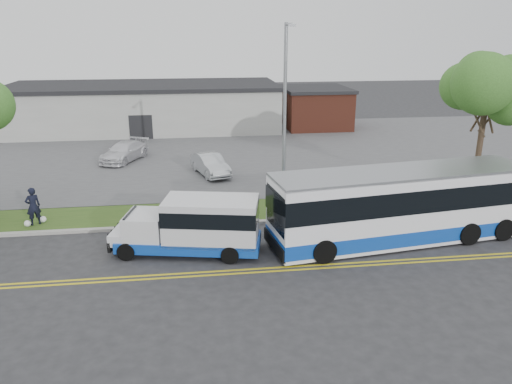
{
  "coord_description": "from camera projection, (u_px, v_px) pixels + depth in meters",
  "views": [
    {
      "loc": [
        -1.81,
        -21.97,
        9.28
      ],
      "look_at": [
        1.33,
        1.29,
        1.6
      ],
      "focal_mm": 35.0,
      "sensor_mm": 36.0,
      "label": 1
    }
  ],
  "objects": [
    {
      "name": "pedestrian",
      "position": [
        33.0,
        206.0,
        24.32
      ],
      "size": [
        0.83,
        0.73,
        1.91
      ],
      "primitive_type": "imported",
      "rotation": [
        0.0,
        0.0,
        3.64
      ],
      "color": "black",
      "rests_on": "verge"
    },
    {
      "name": "curb",
      "position": [
        230.0,
        223.0,
        24.82
      ],
      "size": [
        80.0,
        0.3,
        0.15
      ],
      "primitive_type": "cube",
      "color": "#9E9B93",
      "rests_on": "ground"
    },
    {
      "name": "lane_line_south",
      "position": [
        241.0,
        273.0,
        19.9
      ],
      "size": [
        70.0,
        0.12,
        0.01
      ],
      "primitive_type": "cube",
      "color": "gold",
      "rests_on": "ground"
    },
    {
      "name": "parked_car_b",
      "position": [
        124.0,
        152.0,
        36.37
      ],
      "size": [
        3.68,
        5.03,
        1.35
      ],
      "primitive_type": "imported",
      "rotation": [
        0.0,
        0.0,
        -0.43
      ],
      "color": "silver",
      "rests_on": "parking_lot"
    },
    {
      "name": "lane_line_north",
      "position": [
        240.0,
        270.0,
        20.18
      ],
      "size": [
        70.0,
        0.12,
        0.01
      ],
      "primitive_type": "cube",
      "color": "gold",
      "rests_on": "ground"
    },
    {
      "name": "parking_lot",
      "position": [
        213.0,
        151.0,
        39.81
      ],
      "size": [
        80.0,
        25.0,
        0.1
      ],
      "primitive_type": "cube",
      "color": "#4C4C4F",
      "rests_on": "ground"
    },
    {
      "name": "tree_east",
      "position": [
        488.0,
        90.0,
        26.49
      ],
      "size": [
        5.2,
        5.2,
        8.33
      ],
      "color": "#382A1E",
      "rests_on": "verge"
    },
    {
      "name": "grocery_bag_left",
      "position": [
        27.0,
        224.0,
        24.3
      ],
      "size": [
        0.32,
        0.32,
        0.32
      ],
      "primitive_type": "sphere",
      "color": "white",
      "rests_on": "verge"
    },
    {
      "name": "parked_car_a",
      "position": [
        210.0,
        164.0,
        32.86
      ],
      "size": [
        2.64,
        4.4,
        1.37
      ],
      "primitive_type": "imported",
      "rotation": [
        0.0,
        0.0,
        0.31
      ],
      "color": "#ADB1B5",
      "rests_on": "parking_lot"
    },
    {
      "name": "commercial_building",
      "position": [
        144.0,
        107.0,
        47.79
      ],
      "size": [
        25.4,
        10.4,
        4.35
      ],
      "color": "#9E9E99",
      "rests_on": "ground"
    },
    {
      "name": "streetlight_near",
      "position": [
        285.0,
        113.0,
        25.13
      ],
      "size": [
        0.35,
        1.53,
        9.5
      ],
      "color": "gray",
      "rests_on": "verge"
    },
    {
      "name": "grocery_bag_right",
      "position": [
        43.0,
        219.0,
        24.84
      ],
      "size": [
        0.32,
        0.32,
        0.32
      ],
      "primitive_type": "sphere",
      "color": "white",
      "rests_on": "verge"
    },
    {
      "name": "ground",
      "position": [
        232.0,
        233.0,
        23.81
      ],
      "size": [
        140.0,
        140.0,
        0.0
      ],
      "primitive_type": "plane",
      "color": "#28282B",
      "rests_on": "ground"
    },
    {
      "name": "shuttle_bus",
      "position": [
        197.0,
        224.0,
        21.37
      ],
      "size": [
        6.69,
        3.3,
        2.47
      ],
      "rotation": [
        0.0,
        0.0,
        -0.21
      ],
      "color": "#0F40A8",
      "rests_on": "ground"
    },
    {
      "name": "transit_bus",
      "position": [
        400.0,
        206.0,
        22.54
      ],
      "size": [
        12.28,
        4.36,
        3.33
      ],
      "rotation": [
        0.0,
        0.0,
        0.14
      ],
      "color": "white",
      "rests_on": "ground"
    },
    {
      "name": "brick_wing",
      "position": [
        315.0,
        107.0,
        49.02
      ],
      "size": [
        6.3,
        7.3,
        3.9
      ],
      "color": "brown",
      "rests_on": "ground"
    },
    {
      "name": "verge",
      "position": [
        227.0,
        211.0,
        26.53
      ],
      "size": [
        80.0,
        3.3,
        0.1
      ],
      "primitive_type": "cube",
      "color": "#2B4C19",
      "rests_on": "ground"
    }
  ]
}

